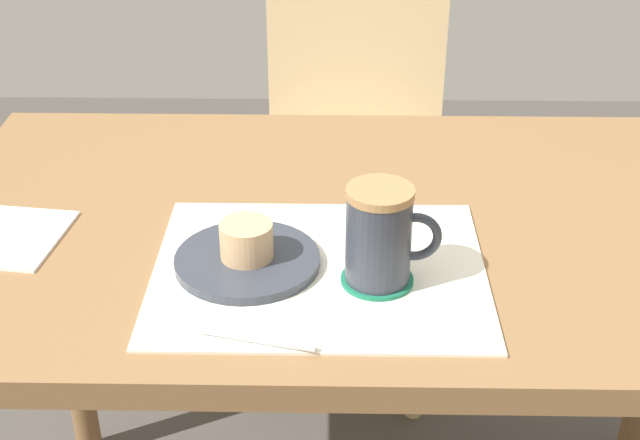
{
  "coord_description": "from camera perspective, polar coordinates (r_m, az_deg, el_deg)",
  "views": [
    {
      "loc": [
        -0.05,
        -1.05,
        1.32
      ],
      "look_at": [
        -0.07,
        -0.1,
        0.78
      ],
      "focal_mm": 50.0,
      "sensor_mm": 36.0,
      "label": 1
    }
  ],
  "objects": [
    {
      "name": "pastry",
      "position": [
        1.08,
        -4.73,
        -1.3
      ],
      "size": [
        0.07,
        0.07,
        0.05
      ],
      "primitive_type": "cylinder",
      "color": "tan",
      "rests_on": "pastry_plate"
    },
    {
      "name": "pastry_plate",
      "position": [
        1.1,
        -4.67,
        -2.59
      ],
      "size": [
        0.18,
        0.18,
        0.01
      ],
      "primitive_type": "cylinder",
      "color": "#333842",
      "rests_on": "placemat"
    },
    {
      "name": "placemat",
      "position": [
        1.09,
        -0.04,
        -3.24
      ],
      "size": [
        0.41,
        0.33,
        0.0
      ],
      "primitive_type": "cube",
      "color": "silver",
      "rests_on": "dining_table"
    },
    {
      "name": "wooden_chair",
      "position": [
        1.93,
        1.85,
        4.26
      ],
      "size": [
        0.47,
        0.47,
        0.9
      ],
      "rotation": [
        0.0,
        0.0,
        3.02
      ],
      "color": "#D1B27F",
      "rests_on": "ground_plane"
    },
    {
      "name": "dining_table",
      "position": [
        1.25,
        3.26,
        -3.21
      ],
      "size": [
        1.21,
        0.7,
        0.73
      ],
      "color": "brown",
      "rests_on": "ground_plane"
    },
    {
      "name": "coffee_coaster",
      "position": [
        1.07,
        3.74,
        -3.81
      ],
      "size": [
        0.09,
        0.09,
        0.0
      ],
      "primitive_type": "cylinder",
      "color": "#196B4C",
      "rests_on": "placemat"
    },
    {
      "name": "coffee_mug",
      "position": [
        1.03,
        3.99,
        -0.93
      ],
      "size": [
        0.11,
        0.08,
        0.12
      ],
      "color": "#2D333D",
      "rests_on": "coffee_coaster"
    },
    {
      "name": "paper_napkin",
      "position": [
        1.23,
        -19.61,
        -1.0
      ],
      "size": [
        0.17,
        0.17,
        0.0
      ],
      "primitive_type": "cube",
      "rotation": [
        0.0,
        0.0,
        -0.12
      ],
      "color": "white",
      "rests_on": "dining_table"
    },
    {
      "name": "teaspoon",
      "position": [
        0.97,
        -4.01,
        -7.62
      ],
      "size": [
        0.13,
        0.04,
        0.01
      ],
      "primitive_type": "cylinder",
      "rotation": [
        0.0,
        1.57,
        -0.25
      ],
      "color": "silver",
      "rests_on": "placemat"
    }
  ]
}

